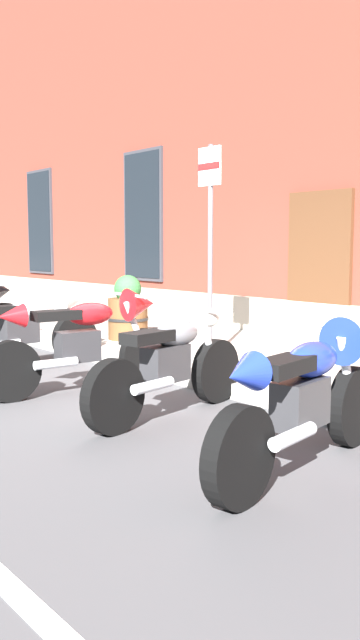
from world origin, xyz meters
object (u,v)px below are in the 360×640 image
at_px(motorcycle_red_sport, 90,336).
at_px(motorcycle_grey_naked, 171,365).
at_px(motorcycle_white_sport, 29,325).
at_px(barrel_planter, 128,312).
at_px(parking_sign, 210,223).
at_px(motorcycle_blue_sport, 311,390).

height_order(motorcycle_red_sport, motorcycle_grey_naked, motorcycle_red_sport).
relative_size(motorcycle_white_sport, motorcycle_grey_naked, 1.08).
xyz_separation_m(motorcycle_grey_naked, barrel_planter, (-3.25, 1.81, 0.09)).
height_order(parking_sign, barrel_planter, parking_sign).
xyz_separation_m(motorcycle_white_sport, motorcycle_blue_sport, (4.47, -0.13, 0.00)).
relative_size(motorcycle_grey_naked, parking_sign, 0.79).
relative_size(motorcycle_white_sport, motorcycle_blue_sport, 1.02).
relative_size(motorcycle_grey_naked, motorcycle_blue_sport, 0.94).
height_order(motorcycle_white_sport, barrel_planter, barrel_planter).
bearing_deg(parking_sign, motorcycle_red_sport, -94.07).
height_order(motorcycle_white_sport, parking_sign, parking_sign).
relative_size(motorcycle_grey_naked, barrel_planter, 2.12).
relative_size(motorcycle_blue_sport, barrel_planter, 2.25).
height_order(motorcycle_white_sport, motorcycle_red_sport, motorcycle_red_sport).
distance_m(motorcycle_grey_naked, barrel_planter, 3.72).
distance_m(motorcycle_white_sport, motorcycle_grey_naked, 2.82).
distance_m(motorcycle_grey_naked, motorcycle_blue_sport, 1.66).
bearing_deg(motorcycle_blue_sport, motorcycle_grey_naked, 176.19).
height_order(motorcycle_red_sport, barrel_planter, barrel_planter).
xyz_separation_m(motorcycle_white_sport, motorcycle_grey_naked, (2.82, -0.02, -0.08)).
xyz_separation_m(motorcycle_white_sport, motorcycle_red_sport, (1.47, -0.03, 0.03)).
height_order(motorcycle_white_sport, motorcycle_grey_naked, motorcycle_white_sport).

